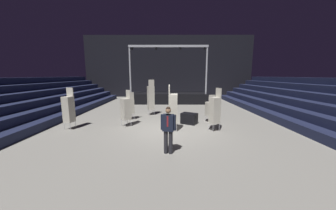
{
  "coord_description": "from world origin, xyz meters",
  "views": [
    {
      "loc": [
        0.06,
        -9.08,
        2.85
      ],
      "look_at": [
        0.01,
        -0.37,
        1.4
      ],
      "focal_mm": 18.98,
      "sensor_mm": 36.0,
      "label": 1
    }
  ],
  "objects_px": {
    "stage_riser": "(168,97)",
    "chair_stack_front_left": "(151,97)",
    "chair_stack_mid_centre": "(210,108)",
    "equipment_road_case": "(189,118)",
    "chair_stack_rear_left": "(130,106)",
    "chair_stack_rear_right": "(215,110)",
    "chair_stack_mid_right": "(126,108)",
    "man_with_tie": "(168,127)",
    "chair_stack_mid_left": "(69,109)",
    "chair_stack_front_right": "(173,108)"
  },
  "relations": [
    {
      "from": "chair_stack_mid_right",
      "to": "equipment_road_case",
      "type": "height_order",
      "value": "chair_stack_mid_right"
    },
    {
      "from": "man_with_tie",
      "to": "chair_stack_mid_centre",
      "type": "bearing_deg",
      "value": -107.18
    },
    {
      "from": "chair_stack_mid_centre",
      "to": "equipment_road_case",
      "type": "xyz_separation_m",
      "value": [
        -1.31,
        -0.41,
        -0.54
      ]
    },
    {
      "from": "man_with_tie",
      "to": "chair_stack_front_right",
      "type": "bearing_deg",
      "value": -82.54
    },
    {
      "from": "chair_stack_mid_left",
      "to": "chair_stack_mid_right",
      "type": "relative_size",
      "value": 1.08
    },
    {
      "from": "stage_riser",
      "to": "chair_stack_rear_right",
      "type": "height_order",
      "value": "stage_riser"
    },
    {
      "from": "chair_stack_mid_centre",
      "to": "chair_stack_rear_right",
      "type": "bearing_deg",
      "value": -114.4
    },
    {
      "from": "chair_stack_rear_left",
      "to": "chair_stack_rear_right",
      "type": "relative_size",
      "value": 0.81
    },
    {
      "from": "man_with_tie",
      "to": "chair_stack_mid_left",
      "type": "bearing_deg",
      "value": -17.36
    },
    {
      "from": "chair_stack_front_right",
      "to": "chair_stack_mid_centre",
      "type": "relative_size",
      "value": 1.4
    },
    {
      "from": "chair_stack_mid_right",
      "to": "chair_stack_rear_left",
      "type": "height_order",
      "value": "chair_stack_mid_right"
    },
    {
      "from": "chair_stack_front_right",
      "to": "chair_stack_rear_left",
      "type": "relative_size",
      "value": 1.33
    },
    {
      "from": "chair_stack_front_left",
      "to": "equipment_road_case",
      "type": "bearing_deg",
      "value": -65.32
    },
    {
      "from": "chair_stack_mid_left",
      "to": "equipment_road_case",
      "type": "distance_m",
      "value": 6.67
    },
    {
      "from": "chair_stack_front_left",
      "to": "equipment_road_case",
      "type": "height_order",
      "value": "chair_stack_front_left"
    },
    {
      "from": "chair_stack_mid_left",
      "to": "equipment_road_case",
      "type": "xyz_separation_m",
      "value": [
        6.53,
        1.12,
        -0.79
      ]
    },
    {
      "from": "man_with_tie",
      "to": "chair_stack_front_left",
      "type": "distance_m",
      "value": 6.66
    },
    {
      "from": "chair_stack_front_left",
      "to": "chair_stack_mid_centre",
      "type": "height_order",
      "value": "chair_stack_front_left"
    },
    {
      "from": "chair_stack_front_left",
      "to": "chair_stack_front_right",
      "type": "xyz_separation_m",
      "value": [
        1.51,
        -3.76,
        -0.08
      ]
    },
    {
      "from": "chair_stack_front_left",
      "to": "chair_stack_mid_left",
      "type": "distance_m",
      "value": 5.34
    },
    {
      "from": "chair_stack_front_right",
      "to": "chair_stack_front_left",
      "type": "bearing_deg",
      "value": -155.62
    },
    {
      "from": "stage_riser",
      "to": "chair_stack_mid_centre",
      "type": "xyz_separation_m",
      "value": [
        2.59,
        -7.85,
        0.24
      ]
    },
    {
      "from": "chair_stack_rear_left",
      "to": "chair_stack_rear_right",
      "type": "xyz_separation_m",
      "value": [
        4.89,
        -2.4,
        0.21
      ]
    },
    {
      "from": "stage_riser",
      "to": "equipment_road_case",
      "type": "distance_m",
      "value": 8.37
    },
    {
      "from": "chair_stack_mid_centre",
      "to": "chair_stack_rear_right",
      "type": "xyz_separation_m",
      "value": [
        -0.17,
        -1.77,
        0.25
      ]
    },
    {
      "from": "man_with_tie",
      "to": "chair_stack_rear_left",
      "type": "relative_size",
      "value": 0.98
    },
    {
      "from": "chair_stack_rear_left",
      "to": "chair_stack_rear_right",
      "type": "distance_m",
      "value": 5.45
    },
    {
      "from": "chair_stack_mid_right",
      "to": "chair_stack_rear_left",
      "type": "bearing_deg",
      "value": -39.62
    },
    {
      "from": "chair_stack_mid_left",
      "to": "chair_stack_mid_right",
      "type": "distance_m",
      "value": 2.95
    },
    {
      "from": "chair_stack_rear_left",
      "to": "chair_stack_mid_left",
      "type": "bearing_deg",
      "value": -175.48
    },
    {
      "from": "equipment_road_case",
      "to": "stage_riser",
      "type": "bearing_deg",
      "value": 98.75
    },
    {
      "from": "chair_stack_mid_right",
      "to": "chair_stack_mid_centre",
      "type": "relative_size",
      "value": 1.2
    },
    {
      "from": "chair_stack_mid_left",
      "to": "chair_stack_rear_left",
      "type": "xyz_separation_m",
      "value": [
        2.78,
        2.16,
        -0.21
      ]
    },
    {
      "from": "chair_stack_front_right",
      "to": "equipment_road_case",
      "type": "xyz_separation_m",
      "value": [
        1.01,
        1.35,
        -0.88
      ]
    },
    {
      "from": "chair_stack_mid_left",
      "to": "chair_stack_mid_centre",
      "type": "distance_m",
      "value": 7.99
    },
    {
      "from": "chair_stack_mid_right",
      "to": "equipment_road_case",
      "type": "xyz_separation_m",
      "value": [
        3.63,
        0.55,
        -0.71
      ]
    },
    {
      "from": "man_with_tie",
      "to": "chair_stack_mid_centre",
      "type": "xyz_separation_m",
      "value": [
        2.55,
        4.53,
        -0.14
      ]
    },
    {
      "from": "chair_stack_front_left",
      "to": "chair_stack_mid_right",
      "type": "relative_size",
      "value": 1.25
    },
    {
      "from": "man_with_tie",
      "to": "chair_stack_front_left",
      "type": "xyz_separation_m",
      "value": [
        -1.28,
        6.53,
        0.28
      ]
    },
    {
      "from": "stage_riser",
      "to": "chair_stack_front_left",
      "type": "distance_m",
      "value": 6.02
    },
    {
      "from": "chair_stack_mid_left",
      "to": "stage_riser",
      "type": "bearing_deg",
      "value": -104.84
    },
    {
      "from": "chair_stack_mid_right",
      "to": "chair_stack_rear_right",
      "type": "height_order",
      "value": "chair_stack_rear_right"
    },
    {
      "from": "chair_stack_mid_right",
      "to": "chair_stack_rear_right",
      "type": "xyz_separation_m",
      "value": [
        4.78,
        -0.8,
        0.08
      ]
    },
    {
      "from": "chair_stack_front_left",
      "to": "chair_stack_front_right",
      "type": "bearing_deg",
      "value": -89.68
    },
    {
      "from": "man_with_tie",
      "to": "chair_stack_mid_left",
      "type": "height_order",
      "value": "chair_stack_mid_left"
    },
    {
      "from": "stage_riser",
      "to": "chair_stack_rear_right",
      "type": "relative_size",
      "value": 3.57
    },
    {
      "from": "chair_stack_front_left",
      "to": "man_with_tie",
      "type": "bearing_deg",
      "value": -100.46
    },
    {
      "from": "stage_riser",
      "to": "chair_stack_rear_left",
      "type": "distance_m",
      "value": 7.64
    },
    {
      "from": "chair_stack_rear_left",
      "to": "equipment_road_case",
      "type": "bearing_deg",
      "value": -48.9
    },
    {
      "from": "man_with_tie",
      "to": "chair_stack_mid_right",
      "type": "relative_size",
      "value": 0.86
    }
  ]
}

